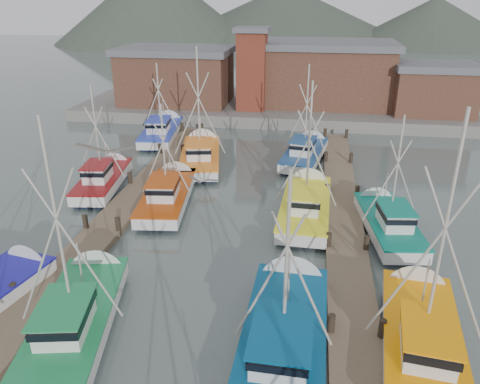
# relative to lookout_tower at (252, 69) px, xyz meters

# --- Properties ---
(ground) EXTENTS (260.00, 260.00, 0.00)m
(ground) POSITION_rel_lookout_tower_xyz_m (2.00, -33.00, -5.55)
(ground) COLOR #455350
(ground) RESTS_ON ground
(dock_left) EXTENTS (2.30, 46.00, 1.50)m
(dock_left) POSITION_rel_lookout_tower_xyz_m (-5.00, -28.96, -5.34)
(dock_left) COLOR brown
(dock_left) RESTS_ON ground
(dock_right) EXTENTS (2.30, 46.00, 1.50)m
(dock_right) POSITION_rel_lookout_tower_xyz_m (9.00, -28.96, -5.34)
(dock_right) COLOR brown
(dock_right) RESTS_ON ground
(quay) EXTENTS (44.00, 16.00, 1.20)m
(quay) POSITION_rel_lookout_tower_xyz_m (2.00, 4.00, -4.95)
(quay) COLOR slate
(quay) RESTS_ON ground
(shed_left) EXTENTS (12.72, 8.48, 6.20)m
(shed_left) POSITION_rel_lookout_tower_xyz_m (-9.00, 2.00, -1.21)
(shed_left) COLOR brown
(shed_left) RESTS_ON quay
(shed_center) EXTENTS (14.84, 9.54, 6.90)m
(shed_center) POSITION_rel_lookout_tower_xyz_m (8.00, 4.00, -0.86)
(shed_center) COLOR brown
(shed_center) RESTS_ON quay
(shed_right) EXTENTS (8.48, 6.36, 5.20)m
(shed_right) POSITION_rel_lookout_tower_xyz_m (19.00, 1.00, -1.71)
(shed_right) COLOR brown
(shed_right) RESTS_ON quay
(lookout_tower) EXTENTS (3.60, 3.60, 8.50)m
(lookout_tower) POSITION_rel_lookout_tower_xyz_m (0.00, 0.00, 0.00)
(lookout_tower) COLOR maroon
(lookout_tower) RESTS_ON quay
(distant_hills) EXTENTS (175.00, 140.00, 42.00)m
(distant_hills) POSITION_rel_lookout_tower_xyz_m (-10.76, 89.59, -5.55)
(distant_hills) COLOR #3F493D
(distant_hills) RESTS_ON ground
(boat_4) EXTENTS (4.52, 9.47, 10.13)m
(boat_4) POSITION_rel_lookout_tower_xyz_m (-2.47, -35.87, -4.87)
(boat_4) COLOR #0F1633
(boat_4) RESTS_ON ground
(boat_5) EXTENTS (3.67, 10.24, 8.85)m
(boat_5) POSITION_rel_lookout_tower_xyz_m (6.17, -35.74, -4.87)
(boat_5) COLOR #0F1633
(boat_5) RESTS_ON ground
(boat_7) EXTENTS (4.26, 9.38, 10.72)m
(boat_7) POSITION_rel_lookout_tower_xyz_m (11.49, -34.99, -4.86)
(boat_7) COLOR #0F1633
(boat_7) RESTS_ON ground
(boat_8) EXTENTS (3.72, 9.12, 7.62)m
(boat_8) POSITION_rel_lookout_tower_xyz_m (-2.51, -22.94, -4.87)
(boat_8) COLOR #0F1633
(boat_8) RESTS_ON ground
(boat_9) EXTENTS (3.79, 9.42, 9.39)m
(boat_9) POSITION_rel_lookout_tower_xyz_m (6.65, -23.26, -4.87)
(boat_9) COLOR #0F1633
(boat_9) RESTS_ON ground
(boat_10) EXTENTS (3.44, 8.27, 8.13)m
(boat_10) POSITION_rel_lookout_tower_xyz_m (-7.89, -21.05, -4.87)
(boat_10) COLOR #0F1633
(boat_10) RESTS_ON ground
(boat_11) EXTENTS (3.54, 8.30, 7.84)m
(boat_11) POSITION_rel_lookout_tower_xyz_m (11.40, -25.00, -4.87)
(boat_11) COLOR #0F1633
(boat_11) RESTS_ON ground
(boat_12) EXTENTS (4.75, 10.05, 10.27)m
(boat_12) POSITION_rel_lookout_tower_xyz_m (-2.25, -14.80, -4.87)
(boat_12) COLOR #0F1633
(boat_12) RESTS_ON ground
(boat_13) EXTENTS (4.01, 8.99, 8.75)m
(boat_13) POSITION_rel_lookout_tower_xyz_m (6.35, -12.86, -4.87)
(boat_13) COLOR #0F1633
(boat_13) RESTS_ON ground
(boat_14) EXTENTS (4.02, 9.68, 8.01)m
(boat_14) POSITION_rel_lookout_tower_xyz_m (-7.60, -8.30, -4.87)
(boat_14) COLOR #0F1633
(boat_14) RESTS_ON ground
(gull_near) EXTENTS (1.54, 0.61, 0.24)m
(gull_near) POSITION_rel_lookout_tower_xyz_m (1.72, -40.27, 4.00)
(gull_near) COLOR gray
(gull_near) RESTS_ON ground
(gull_far) EXTENTS (1.50, 0.66, 0.24)m
(gull_far) POSITION_rel_lookout_tower_xyz_m (1.98, -31.33, -0.34)
(gull_far) COLOR gray
(gull_far) RESTS_ON ground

